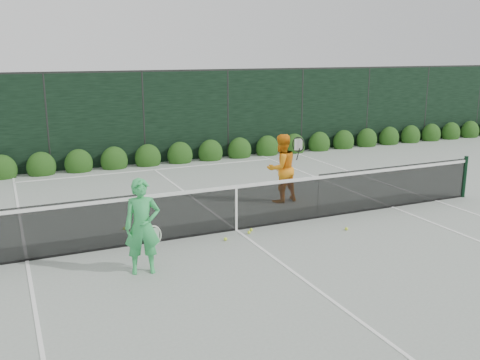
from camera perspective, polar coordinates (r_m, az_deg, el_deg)
name	(u,v)px	position (r m, az deg, el deg)	size (l,w,h in m)	color
ground	(236,230)	(11.28, -0.40, -5.38)	(80.00, 80.00, 0.00)	gray
tennis_net	(235,206)	(11.11, -0.52, -2.81)	(12.90, 0.10, 1.07)	black
player_woman	(142,226)	(9.11, -10.36, -4.90)	(0.68, 0.50, 1.64)	green
player_man	(281,168)	(13.22, 4.44, 1.26)	(0.93, 0.77, 1.70)	orange
court_lines	(236,230)	(11.28, -0.40, -5.35)	(11.03, 23.83, 0.01)	white
windscreen_fence	(305,191)	(8.54, 6.97, -1.15)	(32.00, 21.07, 3.06)	black
hedge_row	(148,158)	(17.78, -9.79, 2.30)	(31.66, 0.65, 0.94)	#183A0F
tennis_balls	(223,232)	(11.09, -1.79, -5.54)	(4.32, 2.01, 0.07)	#D3F035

